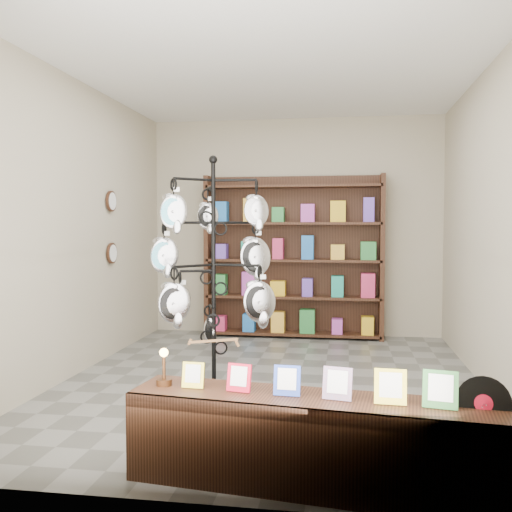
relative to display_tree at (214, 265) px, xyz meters
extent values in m
plane|color=slate|center=(0.34, 0.99, -1.20)|extent=(5.00, 5.00, 0.00)
plane|color=#ABA08A|center=(0.34, 3.49, 0.30)|extent=(4.00, 0.00, 4.00)
plane|color=#ABA08A|center=(0.34, -1.51, 0.30)|extent=(4.00, 0.00, 4.00)
plane|color=#ABA08A|center=(-1.66, 0.99, 0.30)|extent=(0.00, 5.00, 5.00)
plane|color=#ABA08A|center=(2.34, 0.99, 0.30)|extent=(0.00, 5.00, 5.00)
plane|color=white|center=(0.34, 0.99, 1.80)|extent=(5.00, 5.00, 0.00)
cylinder|color=black|center=(0.00, 0.00, -1.18)|extent=(0.55, 0.55, 0.03)
cylinder|color=black|center=(0.00, 0.00, -0.19)|extent=(0.05, 0.05, 2.02)
sphere|color=black|center=(0.00, 0.00, 0.84)|extent=(0.07, 0.07, 0.07)
ellipsoid|color=silver|center=(-0.08, 0.20, -0.56)|extent=(0.11, 0.07, 0.21)
cube|color=#AD7448|center=(0.06, -0.28, -0.55)|extent=(0.35, 0.19, 0.04)
cube|color=black|center=(0.86, -1.21, -0.94)|extent=(2.18, 0.69, 0.53)
cube|color=gold|center=(0.14, -1.12, -0.59)|extent=(0.14, 0.07, 0.16)
cube|color=red|center=(0.43, -1.16, -0.59)|extent=(0.15, 0.07, 0.17)
cube|color=#263FA5|center=(0.72, -1.19, -0.58)|extent=(0.16, 0.07, 0.18)
cube|color=#E54C33|center=(1.01, -1.23, -0.58)|extent=(0.17, 0.08, 0.19)
cube|color=gold|center=(1.30, -1.26, -0.57)|extent=(0.18, 0.08, 0.19)
cube|color=#337233|center=(1.56, -1.29, -0.57)|extent=(0.19, 0.08, 0.20)
cylinder|color=black|center=(1.79, -1.27, -0.64)|extent=(0.30, 0.10, 0.29)
cylinder|color=red|center=(1.79, -1.28, -0.64)|extent=(0.10, 0.04, 0.10)
cylinder|color=#442713|center=(-0.06, -1.10, -0.65)|extent=(0.10, 0.10, 0.04)
cylinder|color=#442713|center=(-0.06, -1.10, -0.56)|extent=(0.02, 0.02, 0.14)
sphere|color=#FFBF59|center=(-0.06, -1.10, -0.47)|extent=(0.05, 0.05, 0.05)
cube|color=black|center=(0.34, 3.43, -0.10)|extent=(2.40, 0.04, 2.20)
cube|color=black|center=(-0.84, 3.27, -0.10)|extent=(0.06, 0.36, 2.20)
cube|color=black|center=(1.52, 3.27, -0.10)|extent=(0.06, 0.36, 2.20)
cube|color=black|center=(0.34, 3.27, -1.15)|extent=(2.36, 0.36, 0.04)
cube|color=black|center=(0.34, 3.27, -0.65)|extent=(2.36, 0.36, 0.03)
cube|color=black|center=(0.34, 3.27, -0.15)|extent=(2.36, 0.36, 0.04)
cube|color=black|center=(0.34, 3.27, 0.35)|extent=(2.36, 0.36, 0.04)
cube|color=black|center=(0.34, 3.27, 0.85)|extent=(2.36, 0.36, 0.04)
cylinder|color=black|center=(-1.63, 1.79, 0.60)|extent=(0.03, 0.24, 0.24)
cylinder|color=black|center=(-1.63, 1.79, 0.00)|extent=(0.03, 0.24, 0.24)
camera|label=1|loc=(1.05, -4.45, 0.31)|focal=40.00mm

